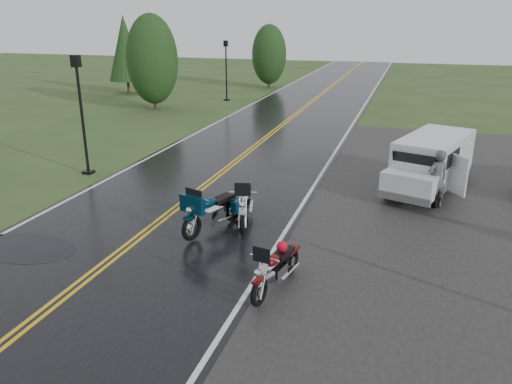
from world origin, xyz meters
TOP-DOWN VIEW (x-y plane):
  - ground at (0.00, 0.00)m, footprint 120.00×120.00m
  - road at (0.00, 10.00)m, footprint 8.00×100.00m
  - motorcycle_red at (4.22, -2.34)m, footprint 1.20×2.29m
  - motorcycle_teal at (1.52, 0.23)m, footprint 1.65×2.62m
  - motorcycle_silver at (2.71, 1.04)m, footprint 1.51×2.61m
  - van_white at (6.48, 5.45)m, footprint 3.36×5.30m
  - person_at_van at (7.90, 4.91)m, footprint 0.83×0.76m
  - lamp_post_near_left at (-5.01, 4.87)m, footprint 0.39×0.39m
  - lamp_post_far_left at (-6.16, 23.52)m, footprint 0.37×0.37m
  - tree_left_mid at (-9.40, 18.62)m, footprint 3.33×3.33m
  - tree_left_far at (-5.09, 31.11)m, footprint 2.93×2.93m
  - pine_left_far at (-14.93, 24.51)m, footprint 2.81×2.81m

SIDE VIEW (x-z plane):
  - ground at x=0.00m, z-range 0.00..0.00m
  - road at x=0.00m, z-range 0.00..0.04m
  - motorcycle_red at x=4.22m, z-range 0.00..1.29m
  - motorcycle_teal at x=1.52m, z-range 0.00..1.46m
  - motorcycle_silver at x=2.71m, z-range 0.00..1.46m
  - person_at_van at x=7.90m, z-range 0.00..1.90m
  - van_white at x=6.48m, z-range 0.00..1.95m
  - lamp_post_far_left at x=-6.16m, z-range 0.00..4.29m
  - tree_left_far at x=-5.09m, z-range 0.00..4.51m
  - lamp_post_near_left at x=-5.01m, z-range 0.00..4.58m
  - tree_left_mid at x=-9.40m, z-range 0.00..5.20m
  - pine_left_far at x=-14.93m, z-range 0.00..5.84m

